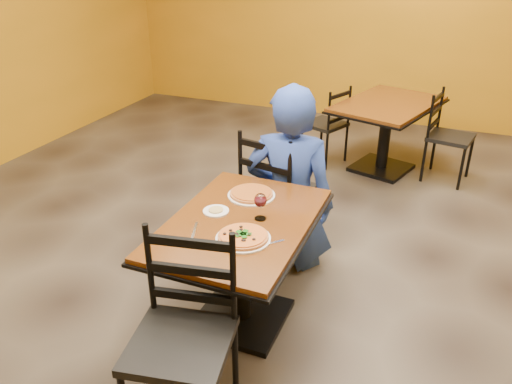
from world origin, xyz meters
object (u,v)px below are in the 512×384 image
at_px(plate_far, 251,195).
at_px(chair_second_left, 325,124).
at_px(chair_main_far, 278,191).
at_px(plate_main, 243,239).
at_px(pizza_main, 243,236).
at_px(chair_main_near, 180,346).
at_px(wine_glass, 260,205).
at_px(table_second, 386,120).
at_px(side_plate, 216,211).
at_px(table_main, 241,248).
at_px(pizza_far, 251,193).
at_px(diner, 290,178).
at_px(chair_second_right, 451,138).

bearing_deg(plate_far, chair_second_left, 93.65).
bearing_deg(plate_far, chair_main_far, 92.21).
relative_size(plate_main, pizza_main, 1.09).
relative_size(chair_main_near, wine_glass, 5.78).
relative_size(table_second, plate_main, 4.57).
height_order(plate_main, side_plate, same).
relative_size(table_second, plate_far, 4.57).
relative_size(table_main, pizza_far, 4.39).
xyz_separation_m(plate_main, wine_glass, (0.00, 0.25, 0.08)).
height_order(pizza_far, side_plate, pizza_far).
bearing_deg(table_second, chair_main_far, -105.20).
height_order(diner, plate_main, diner).
relative_size(table_main, chair_main_far, 1.21).
height_order(chair_second_right, plate_far, chair_second_right).
distance_m(chair_second_left, wine_glass, 2.80).
height_order(chair_main_near, plate_main, chair_main_near).
relative_size(table_second, chair_second_left, 1.65).
bearing_deg(pizza_main, wine_glass, 89.39).
bearing_deg(table_main, chair_second_left, 94.49).
bearing_deg(chair_second_left, chair_main_near, 27.41).
height_order(chair_main_far, diner, diner).
xyz_separation_m(side_plate, wine_glass, (0.28, 0.02, 0.08)).
xyz_separation_m(diner, pizza_far, (-0.11, -0.47, 0.07)).
bearing_deg(chair_second_left, pizza_far, 26.78).
bearing_deg(table_second, chair_second_right, -0.00).
relative_size(side_plate, wine_glass, 0.89).
bearing_deg(side_plate, plate_far, 66.91).
relative_size(diner, pizza_far, 4.97).
bearing_deg(chair_second_right, chair_main_near, 174.82).
xyz_separation_m(diner, plate_far, (-0.11, -0.47, 0.06)).
bearing_deg(chair_main_far, table_second, -94.25).
distance_m(table_second, plate_main, 3.02).
height_order(pizza_main, side_plate, pizza_main).
height_order(table_main, diner, diner).
distance_m(chair_second_right, plate_main, 3.17).
relative_size(plate_main, side_plate, 1.94).
bearing_deg(pizza_main, side_plate, 140.58).
distance_m(table_second, chair_second_right, 0.66).
bearing_deg(pizza_main, diner, 93.14).
bearing_deg(plate_main, chair_second_left, 96.11).
xyz_separation_m(chair_second_left, diner, (0.27, -2.01, 0.27)).
relative_size(chair_main_far, chair_second_right, 1.12).
relative_size(table_second, chair_main_near, 1.36).
height_order(chair_second_left, plate_main, chair_second_left).
distance_m(table_second, chair_second_left, 0.66).
height_order(plate_far, side_plate, same).
xyz_separation_m(plate_main, pizza_main, (0.00, 0.00, 0.02)).
height_order(plate_main, pizza_main, pizza_main).
relative_size(table_main, chair_second_left, 1.43).
relative_size(plate_far, pizza_far, 1.11).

